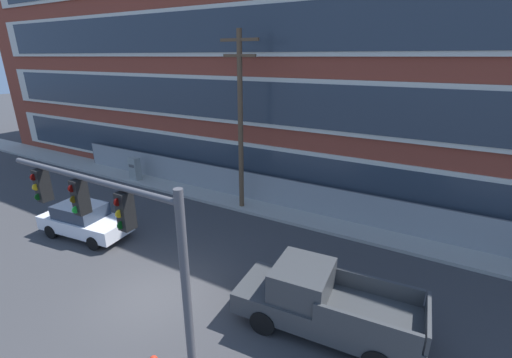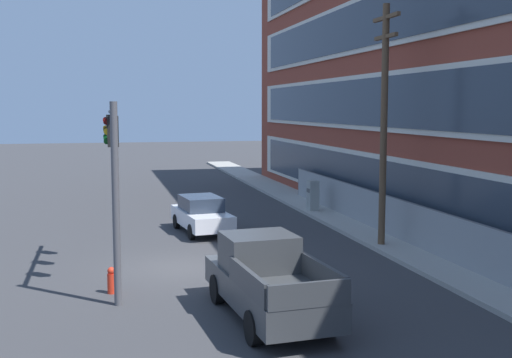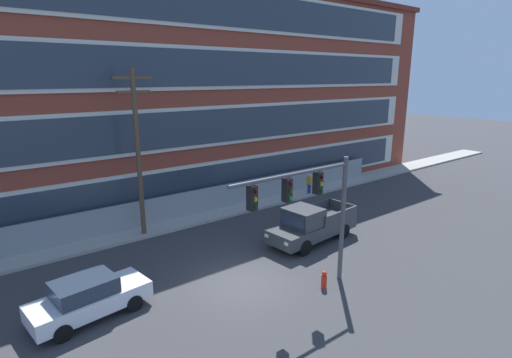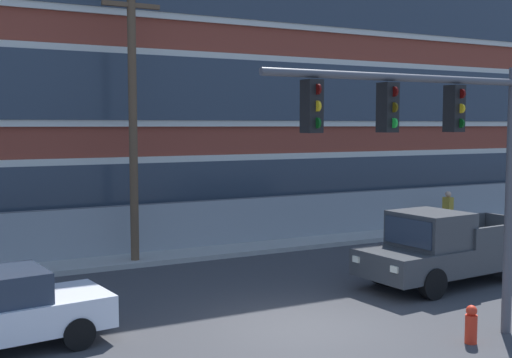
{
  "view_description": "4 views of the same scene",
  "coord_description": "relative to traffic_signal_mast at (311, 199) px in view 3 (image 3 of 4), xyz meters",
  "views": [
    {
      "loc": [
        8.1,
        -6.81,
        7.94
      ],
      "look_at": [
        1.05,
        5.41,
        2.87
      ],
      "focal_mm": 24.0,
      "sensor_mm": 36.0,
      "label": 1
    },
    {
      "loc": [
        21.12,
        -2.56,
        5.36
      ],
      "look_at": [
        2.23,
        2.0,
        3.19
      ],
      "focal_mm": 45.0,
      "sensor_mm": 36.0,
      "label": 2
    },
    {
      "loc": [
        -9.16,
        -12.7,
        8.75
      ],
      "look_at": [
        4.28,
        4.57,
        3.11
      ],
      "focal_mm": 28.0,
      "sensor_mm": 36.0,
      "label": 3
    },
    {
      "loc": [
        -7.12,
        -11.43,
        4.36
      ],
      "look_at": [
        1.29,
        4.47,
        2.84
      ],
      "focal_mm": 45.0,
      "sensor_mm": 36.0,
      "label": 4
    }
  ],
  "objects": [
    {
      "name": "pedestrian_near_cabinet",
      "position": [
        10.09,
        9.96,
        -3.09
      ],
      "size": [
        0.32,
        0.4,
        1.69
      ],
      "color": "navy",
      "rests_on": "ground"
    },
    {
      "name": "utility_pole_near_corner",
      "position": [
        -2.96,
        10.02,
        0.93
      ],
      "size": [
        2.1,
        0.26,
        9.18
      ],
      "color": "brown",
      "rests_on": "ground"
    },
    {
      "name": "traffic_signal_mast",
      "position": [
        0.0,
        0.0,
        0.0
      ],
      "size": [
        5.97,
        0.43,
        5.53
      ],
      "color": "#4C4C51",
      "rests_on": "ground"
    },
    {
      "name": "sedan_white",
      "position": [
        -7.67,
        3.79,
        -3.27
      ],
      "size": [
        4.43,
        2.23,
        1.56
      ],
      "color": "silver",
      "rests_on": "ground"
    },
    {
      "name": "pickup_truck_dark_grey",
      "position": [
        3.87,
        3.7,
        -3.11
      ],
      "size": [
        5.65,
        2.41,
        2.04
      ],
      "color": "#383A3D",
      "rests_on": "ground"
    },
    {
      "name": "sidewalk_building_side",
      "position": [
        -1.73,
        10.63,
        -3.99
      ],
      "size": [
        80.0,
        2.2,
        0.16
      ],
      "primitive_type": "cube",
      "color": "#9E9B93",
      "rests_on": "ground"
    },
    {
      "name": "chain_link_fence",
      "position": [
        0.38,
        11.1,
        -3.16
      ],
      "size": [
        34.94,
        0.06,
        1.77
      ],
      "color": "gray",
      "rests_on": "ground"
    },
    {
      "name": "brick_mill_building",
      "position": [
        -1.76,
        16.99,
        3.39
      ],
      "size": [
        54.36,
        11.12,
        14.89
      ],
      "color": "brown",
      "rests_on": "ground"
    },
    {
      "name": "fire_hydrant",
      "position": [
        0.8,
        -0.15,
        -3.68
      ],
      "size": [
        0.24,
        0.24,
        0.78
      ],
      "color": "red",
      "rests_on": "ground"
    },
    {
      "name": "ground_plane",
      "position": [
        -1.73,
        2.23,
        -4.07
      ],
      "size": [
        160.0,
        160.0,
        0.0
      ],
      "primitive_type": "plane",
      "color": "#38383A"
    }
  ]
}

